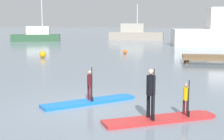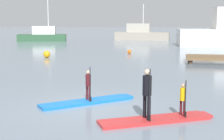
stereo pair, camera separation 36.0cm
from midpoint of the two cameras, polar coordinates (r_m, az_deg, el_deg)
ground_plane at (r=12.17m, az=-3.02°, el=-6.06°), size 240.00×240.00×0.00m
paddleboard_near at (r=12.52m, az=-3.29°, el=-5.41°), size 3.20×2.87×0.10m
paddler_child_solo at (r=12.36m, az=-3.23°, el=-2.35°), size 0.31×0.33×1.28m
paddleboard_far at (r=10.44m, az=8.64°, el=-8.38°), size 3.50×2.32×0.10m
paddler_adult at (r=10.06m, az=7.05°, el=-3.54°), size 0.37×0.44×1.57m
paddler_child_front at (r=10.67m, az=13.02°, el=-4.67°), size 0.25×0.34×1.15m
fishing_boat_green_midground at (r=48.41m, az=-11.58°, el=5.79°), size 7.02×3.82×6.15m
motor_boat_small_navy at (r=50.08m, az=5.23°, el=6.13°), size 8.07×2.15×5.31m
mooring_buoy_near at (r=27.57m, az=-10.73°, el=2.68°), size 0.56×0.56×0.56m
mooring_buoy_mid at (r=30.20m, az=3.33°, el=3.14°), size 0.36×0.36×0.36m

